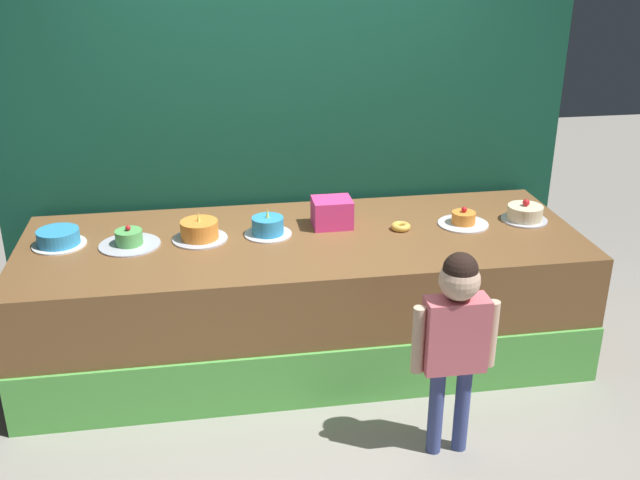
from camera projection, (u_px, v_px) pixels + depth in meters
ground_plane at (319, 405)px, 4.04m from camera, size 12.00×12.00×0.00m
stage_platform at (303, 296)px, 4.42m from camera, size 3.24×1.19×0.76m
curtain_backdrop at (287, 115)px, 4.68m from camera, size 3.66×0.08×2.63m
child_figure at (456, 328)px, 3.43m from camera, size 0.42×0.19×1.08m
pink_box at (332, 213)px, 4.40m from camera, size 0.23×0.19×0.17m
donut at (401, 227)px, 4.37m from camera, size 0.12×0.12×0.04m
cake_far_left at (58, 238)px, 4.14m from camera, size 0.30×0.30×0.09m
cake_left at (129, 240)px, 4.14m from camera, size 0.34×0.34×0.12m
cake_center_left at (200, 231)px, 4.22m from camera, size 0.32×0.32×0.17m
cake_center_right at (268, 227)px, 4.28m from camera, size 0.28×0.28×0.17m
cake_right at (463, 220)px, 4.43m from camera, size 0.31×0.31×0.12m
cake_far_right at (525, 213)px, 4.49m from camera, size 0.28×0.28×0.14m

